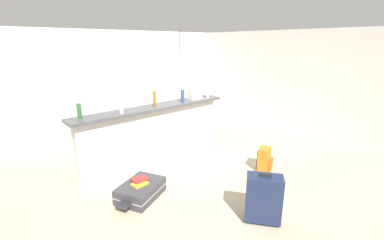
# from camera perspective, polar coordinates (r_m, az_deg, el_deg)

# --- Properties ---
(ground_plane) EXTENTS (13.00, 13.00, 0.05)m
(ground_plane) POSITION_cam_1_polar(r_m,az_deg,el_deg) (5.25, 2.06, -8.89)
(ground_plane) COLOR #BCAD8E
(wall_back) EXTENTS (6.60, 0.10, 2.50)m
(wall_back) POSITION_cam_1_polar(r_m,az_deg,el_deg) (7.34, -14.60, 8.22)
(wall_back) COLOR silver
(wall_back) RESTS_ON ground_plane
(wall_right) EXTENTS (0.10, 6.00, 2.50)m
(wall_right) POSITION_cam_1_polar(r_m,az_deg,el_deg) (7.42, 18.05, 8.04)
(wall_right) COLOR silver
(wall_right) RESTS_ON ground_plane
(partition_half_wall) EXTENTS (2.80, 0.20, 1.07)m
(partition_half_wall) POSITION_cam_1_polar(r_m,az_deg,el_deg) (4.92, -7.81, -3.74)
(partition_half_wall) COLOR silver
(partition_half_wall) RESTS_ON ground_plane
(bar_countertop) EXTENTS (2.96, 0.40, 0.05)m
(bar_countertop) POSITION_cam_1_polar(r_m,az_deg,el_deg) (4.76, -8.06, 2.64)
(bar_countertop) COLOR #4C4C51
(bar_countertop) RESTS_ON partition_half_wall
(bottle_green) EXTENTS (0.07, 0.07, 0.22)m
(bottle_green) POSITION_cam_1_polar(r_m,az_deg,el_deg) (4.29, -22.86, 1.87)
(bottle_green) COLOR #2D6B38
(bottle_green) RESTS_ON bar_countertop
(bottle_clear) EXTENTS (0.07, 0.07, 0.29)m
(bottle_clear) POSITION_cam_1_polar(r_m,az_deg,el_deg) (4.32, -14.90, 3.22)
(bottle_clear) COLOR silver
(bottle_clear) RESTS_ON bar_countertop
(bottle_amber) EXTENTS (0.06, 0.06, 0.27)m
(bottle_amber) POSITION_cam_1_polar(r_m,az_deg,el_deg) (4.70, -7.95, 4.48)
(bottle_amber) COLOR #9E661E
(bottle_amber) RESTS_ON bar_countertop
(bottle_blue) EXTENTS (0.07, 0.07, 0.23)m
(bottle_blue) POSITION_cam_1_polar(r_m,az_deg,el_deg) (5.01, -2.01, 5.12)
(bottle_blue) COLOR #284C89
(bottle_blue) RESTS_ON bar_countertop
(bottle_white) EXTENTS (0.07, 0.07, 0.26)m
(bottle_white) POSITION_cam_1_polar(r_m,az_deg,el_deg) (5.42, 3.32, 6.11)
(bottle_white) COLOR silver
(bottle_white) RESTS_ON bar_countertop
(grocery_bag) EXTENTS (0.26, 0.18, 0.22)m
(grocery_bag) POSITION_cam_1_polar(r_m,az_deg,el_deg) (5.33, 0.55, 5.74)
(grocery_bag) COLOR silver
(grocery_bag) RESTS_ON bar_countertop
(dining_table) EXTENTS (1.10, 0.80, 0.74)m
(dining_table) POSITION_cam_1_polar(r_m,az_deg,el_deg) (6.81, -2.05, 2.99)
(dining_table) COLOR #332319
(dining_table) RESTS_ON ground_plane
(dining_chair_near_partition) EXTENTS (0.49, 0.49, 0.93)m
(dining_chair_near_partition) POSITION_cam_1_polar(r_m,az_deg,el_deg) (6.35, 0.33, 0.81)
(dining_chair_near_partition) COLOR #4C331E
(dining_chair_near_partition) RESTS_ON ground_plane
(pendant_lamp) EXTENTS (0.34, 0.34, 0.82)m
(pendant_lamp) POSITION_cam_1_polar(r_m,az_deg,el_deg) (6.65, -2.61, 12.64)
(pendant_lamp) COLOR black
(suitcase_flat_charcoal) EXTENTS (0.89, 0.74, 0.22)m
(suitcase_flat_charcoal) POSITION_cam_1_polar(r_m,az_deg,el_deg) (4.13, -10.88, -14.49)
(suitcase_flat_charcoal) COLOR #38383D
(suitcase_flat_charcoal) RESTS_ON ground_plane
(backpack_orange) EXTENTS (0.33, 0.31, 0.42)m
(backpack_orange) POSITION_cam_1_polar(r_m,az_deg,el_deg) (4.95, 15.18, -8.19)
(backpack_orange) COLOR orange
(backpack_orange) RESTS_ON ground_plane
(suitcase_upright_navy) EXTENTS (0.45, 0.50, 0.67)m
(suitcase_upright_navy) POSITION_cam_1_polar(r_m,az_deg,el_deg) (3.59, 14.98, -15.76)
(suitcase_upright_navy) COLOR #1E284C
(suitcase_upright_navy) RESTS_ON ground_plane
(book_stack) EXTENTS (0.27, 0.24, 0.06)m
(book_stack) POSITION_cam_1_polar(r_m,az_deg,el_deg) (4.07, -11.05, -12.73)
(book_stack) COLOR gold
(book_stack) RESTS_ON suitcase_flat_charcoal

